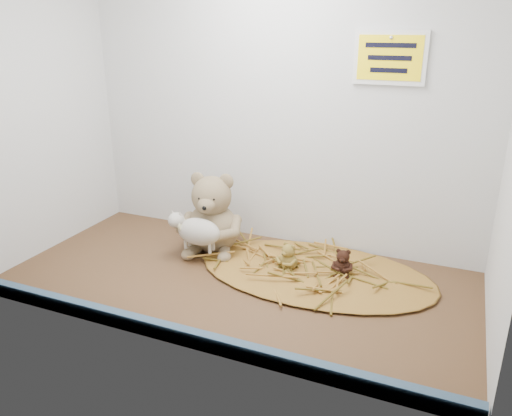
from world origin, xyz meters
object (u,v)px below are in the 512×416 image
at_px(toy_lamb, 199,232).
at_px(mini_teddy_brown, 343,261).
at_px(main_teddy, 213,212).
at_px(mini_teddy_tan, 289,255).

distance_m(toy_lamb, mini_teddy_brown, 0.40).
distance_m(main_teddy, toy_lamb, 0.09).
relative_size(toy_lamb, mini_teddy_brown, 2.35).
height_order(main_teddy, mini_teddy_tan, main_teddy).
bearing_deg(mini_teddy_brown, toy_lamb, -178.35).
xyz_separation_m(toy_lamb, mini_teddy_tan, (0.25, 0.03, -0.04)).
height_order(mini_teddy_tan, mini_teddy_brown, mini_teddy_tan).
distance_m(main_teddy, mini_teddy_tan, 0.27).
xyz_separation_m(main_teddy, mini_teddy_tan, (0.25, -0.05, -0.07)).
relative_size(main_teddy, mini_teddy_tan, 3.18).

